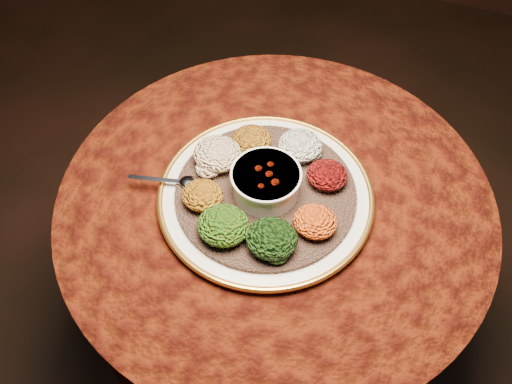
% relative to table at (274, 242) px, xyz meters
% --- Properties ---
extents(table, '(0.96, 0.96, 0.73)m').
position_rel_table_xyz_m(table, '(0.00, 0.00, 0.00)').
color(table, black).
rests_on(table, ground).
extents(platter, '(0.58, 0.58, 0.02)m').
position_rel_table_xyz_m(platter, '(-0.02, -0.01, 0.19)').
color(platter, beige).
rests_on(platter, table).
extents(injera, '(0.49, 0.49, 0.01)m').
position_rel_table_xyz_m(injera, '(-0.02, -0.01, 0.20)').
color(injera, brown).
rests_on(injera, platter).
extents(stew_bowl, '(0.15, 0.15, 0.06)m').
position_rel_table_xyz_m(stew_bowl, '(-0.02, -0.01, 0.24)').
color(stew_bowl, silver).
rests_on(stew_bowl, injera).
extents(spoon, '(0.16, 0.06, 0.01)m').
position_rel_table_xyz_m(spoon, '(-0.19, -0.05, 0.21)').
color(spoon, silver).
rests_on(spoon, injera).
extents(portion_ayib, '(0.10, 0.09, 0.05)m').
position_rel_table_xyz_m(portion_ayib, '(0.01, 0.12, 0.23)').
color(portion_ayib, white).
rests_on(portion_ayib, injera).
extents(portion_kitfo, '(0.09, 0.08, 0.04)m').
position_rel_table_xyz_m(portion_kitfo, '(0.09, 0.06, 0.23)').
color(portion_kitfo, black).
rests_on(portion_kitfo, injera).
extents(portion_tikil, '(0.09, 0.09, 0.04)m').
position_rel_table_xyz_m(portion_tikil, '(0.11, -0.06, 0.23)').
color(portion_tikil, '#AC6F0E').
rests_on(portion_tikil, injera).
extents(portion_gomen, '(0.10, 0.10, 0.05)m').
position_rel_table_xyz_m(portion_gomen, '(0.04, -0.13, 0.23)').
color(portion_gomen, black).
rests_on(portion_gomen, injera).
extents(portion_mixveg, '(0.11, 0.10, 0.05)m').
position_rel_table_xyz_m(portion_mixveg, '(-0.06, -0.14, 0.23)').
color(portion_mixveg, maroon).
rests_on(portion_mixveg, injera).
extents(portion_kik, '(0.09, 0.08, 0.04)m').
position_rel_table_xyz_m(portion_kik, '(-0.13, -0.08, 0.23)').
color(portion_kik, '#9E580E').
rests_on(portion_kik, injera).
extents(portion_timatim, '(0.11, 0.10, 0.05)m').
position_rel_table_xyz_m(portion_timatim, '(-0.15, 0.03, 0.23)').
color(portion_timatim, maroon).
rests_on(portion_timatim, injera).
extents(portion_shiro, '(0.09, 0.08, 0.04)m').
position_rel_table_xyz_m(portion_shiro, '(-0.09, 0.10, 0.23)').
color(portion_shiro, '#8C5810').
rests_on(portion_shiro, injera).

